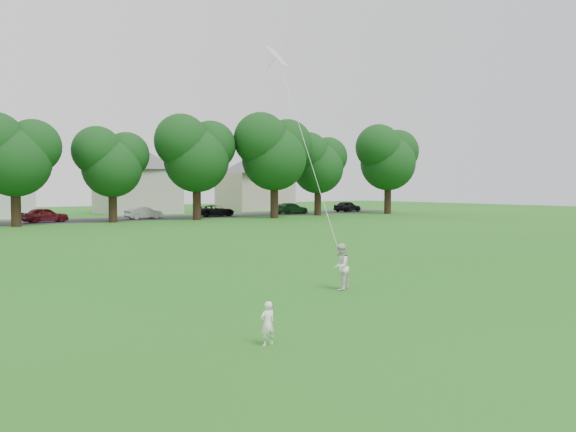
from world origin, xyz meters
TOP-DOWN VIEW (x-y plane):
  - ground at (0.00, 0.00)m, footprint 160.00×160.00m
  - toddler at (-2.26, -0.93)m, footprint 0.32×0.21m
  - older_boy at (2.79, 2.61)m, footprint 0.84×0.79m
  - kite at (3.66, 5.44)m, footprint 1.53×3.43m
  - tree_row at (6.22, 36.44)m, footprint 81.01×8.89m
  - parked_cars at (5.52, 41.00)m, footprint 71.87×2.61m

SIDE VIEW (x-z plane):
  - ground at x=0.00m, z-range 0.00..0.00m
  - toddler at x=-2.26m, z-range 0.00..0.86m
  - parked_cars at x=5.52m, z-range -0.03..1.26m
  - older_boy at x=2.79m, z-range 0.00..1.38m
  - kite at x=3.66m, z-range -0.08..9.21m
  - tree_row at x=6.22m, z-range 0.98..11.38m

